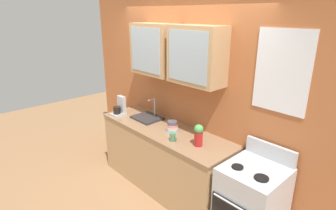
{
  "coord_description": "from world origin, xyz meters",
  "views": [
    {
      "loc": [
        2.54,
        -2.27,
        2.41
      ],
      "look_at": [
        0.08,
        0.0,
        1.27
      ],
      "focal_mm": 29.06,
      "sensor_mm": 36.0,
      "label": 1
    }
  ],
  "objects_px": {
    "cup_near_sink": "(173,137)",
    "coffee_maker": "(120,108)",
    "stove_range": "(251,206)",
    "sink_faucet": "(148,117)",
    "bowl_stack": "(172,127)",
    "vase": "(199,135)"
  },
  "relations": [
    {
      "from": "stove_range",
      "to": "cup_near_sink",
      "type": "xyz_separation_m",
      "value": [
        -1.03,
        -0.18,
        0.5
      ]
    },
    {
      "from": "sink_faucet",
      "to": "cup_near_sink",
      "type": "distance_m",
      "value": 0.82
    },
    {
      "from": "stove_range",
      "to": "vase",
      "type": "distance_m",
      "value": 0.94
    },
    {
      "from": "sink_faucet",
      "to": "coffee_maker",
      "type": "bearing_deg",
      "value": -153.22
    },
    {
      "from": "sink_faucet",
      "to": "coffee_maker",
      "type": "distance_m",
      "value": 0.48
    },
    {
      "from": "coffee_maker",
      "to": "vase",
      "type": "bearing_deg",
      "value": 4.35
    },
    {
      "from": "vase",
      "to": "bowl_stack",
      "type": "bearing_deg",
      "value": 173.33
    },
    {
      "from": "sink_faucet",
      "to": "cup_near_sink",
      "type": "relative_size",
      "value": 3.71
    },
    {
      "from": "bowl_stack",
      "to": "stove_range",
      "type": "bearing_deg",
      "value": -0.78
    },
    {
      "from": "sink_faucet",
      "to": "vase",
      "type": "bearing_deg",
      "value": -5.15
    },
    {
      "from": "bowl_stack",
      "to": "coffee_maker",
      "type": "distance_m",
      "value": 1.01
    },
    {
      "from": "stove_range",
      "to": "cup_near_sink",
      "type": "height_order",
      "value": "stove_range"
    },
    {
      "from": "cup_near_sink",
      "to": "vase",
      "type": "bearing_deg",
      "value": 24.0
    },
    {
      "from": "cup_near_sink",
      "to": "coffee_maker",
      "type": "height_order",
      "value": "coffee_maker"
    },
    {
      "from": "vase",
      "to": "stove_range",
      "type": "bearing_deg",
      "value": 3.39
    },
    {
      "from": "sink_faucet",
      "to": "vase",
      "type": "height_order",
      "value": "sink_faucet"
    },
    {
      "from": "stove_range",
      "to": "vase",
      "type": "xyz_separation_m",
      "value": [
        -0.73,
        -0.04,
        0.59
      ]
    },
    {
      "from": "stove_range",
      "to": "cup_near_sink",
      "type": "bearing_deg",
      "value": -170.28
    },
    {
      "from": "stove_range",
      "to": "bowl_stack",
      "type": "relative_size",
      "value": 6.87
    },
    {
      "from": "stove_range",
      "to": "cup_near_sink",
      "type": "distance_m",
      "value": 1.16
    },
    {
      "from": "cup_near_sink",
      "to": "coffee_maker",
      "type": "relative_size",
      "value": 0.38
    },
    {
      "from": "bowl_stack",
      "to": "cup_near_sink",
      "type": "xyz_separation_m",
      "value": [
        0.21,
        -0.19,
        -0.01
      ]
    }
  ]
}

